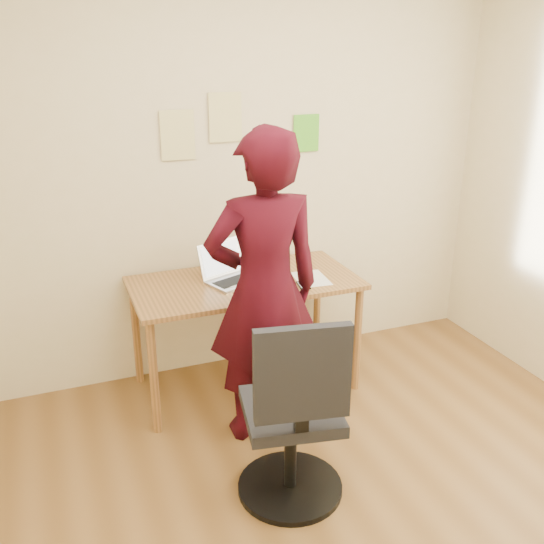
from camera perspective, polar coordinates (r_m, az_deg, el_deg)
name	(u,v)px	position (r m, az deg, el deg)	size (l,w,h in m)	color
room	(385,254)	(2.42, 10.54, 1.66)	(3.58, 3.58, 2.78)	brown
desk	(245,294)	(3.80, -2.57, -2.05)	(1.40, 0.70, 0.74)	#9F6B36
laptop	(230,272)	(3.76, -4.01, -0.04)	(0.40, 0.38, 0.23)	silver
paper_sheet	(311,278)	(3.80, 3.69, -0.61)	(0.19, 0.28, 0.00)	white
phone	(303,285)	(3.68, 2.97, -1.25)	(0.08, 0.13, 0.01)	black
wall_note_left	(178,135)	(3.80, -8.87, 12.60)	(0.21, 0.00, 0.30)	#E7DC8A
wall_note_mid	(225,117)	(3.87, -4.41, 14.31)	(0.21, 0.00, 0.30)	#E7DC8A
wall_note_right	(306,133)	(4.07, 3.25, 12.91)	(0.18, 0.00, 0.24)	#57BC2A
office_chair	(294,424)	(2.96, 2.07, -14.15)	(0.53, 0.54, 1.02)	black
person	(264,291)	(3.25, -0.75, -1.75)	(0.64, 0.42, 1.76)	#33060F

